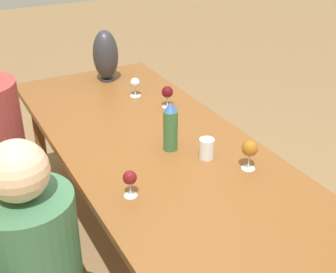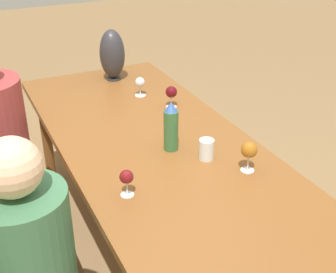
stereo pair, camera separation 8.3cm
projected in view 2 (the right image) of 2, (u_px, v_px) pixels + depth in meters
name	position (u px, v px, depth m)	size (l,w,h in m)	color
ground_plane	(159.00, 258.00, 2.74)	(14.00, 14.00, 0.00)	olive
dining_table	(158.00, 156.00, 2.42)	(2.39, 0.94, 0.77)	brown
water_bottle	(171.00, 127.00, 2.28)	(0.07, 0.07, 0.25)	#336638
water_tumbler	(206.00, 149.00, 2.23)	(0.07, 0.07, 0.10)	silver
vase	(112.00, 54.00, 3.11)	(0.17, 0.17, 0.35)	#2D2D33
wine_glass_0	(249.00, 150.00, 2.11)	(0.08, 0.08, 0.15)	silver
wine_glass_1	(140.00, 83.00, 2.90)	(0.07, 0.07, 0.12)	silver
wine_glass_2	(171.00, 93.00, 2.74)	(0.07, 0.07, 0.13)	silver
wine_glass_3	(126.00, 178.00, 1.94)	(0.06, 0.06, 0.12)	silver
person_near	(34.00, 265.00, 1.80)	(0.36, 0.36, 1.19)	#2D2D38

